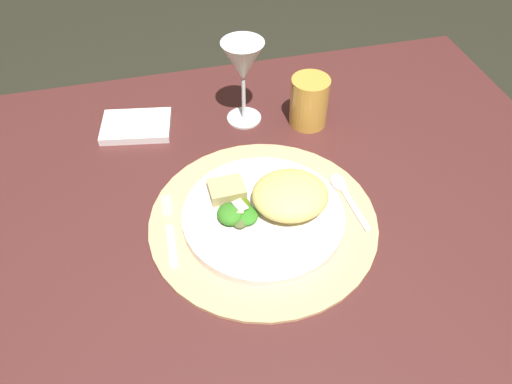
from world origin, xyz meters
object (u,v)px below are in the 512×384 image
at_px(dinner_plate, 263,216).
at_px(napkin, 136,126).
at_px(amber_tumbler, 309,102).
at_px(spoon, 344,191).
at_px(wine_glass, 244,64).
at_px(dining_table, 273,254).
at_px(fork, 170,234).

bearing_deg(dinner_plate, napkin, 122.25).
bearing_deg(napkin, amber_tumbler, -10.08).
height_order(napkin, amber_tumbler, amber_tumbler).
height_order(spoon, wine_glass, wine_glass).
bearing_deg(spoon, dinner_plate, -170.05).
bearing_deg(dining_table, fork, -169.65).
distance_m(dinner_plate, amber_tumbler, 0.28).
bearing_deg(amber_tumbler, wine_glass, 161.35).
bearing_deg(wine_glass, amber_tumbler, -18.65).
relative_size(dining_table, amber_tumbler, 11.33).
height_order(dining_table, wine_glass, wine_glass).
bearing_deg(fork, dining_table, 10.35).
height_order(fork, spoon, spoon).
distance_m(napkin, wine_glass, 0.25).
bearing_deg(dining_table, amber_tumbler, 58.14).
bearing_deg(dining_table, wine_glass, 89.73).
distance_m(fork, spoon, 0.31).
bearing_deg(napkin, dining_table, -49.98).
relative_size(fork, wine_glass, 0.89).
relative_size(fork, spoon, 1.11).
distance_m(dining_table, fork, 0.25).
bearing_deg(amber_tumbler, dining_table, -121.86).
height_order(dining_table, amber_tumbler, amber_tumbler).
relative_size(napkin, wine_glass, 0.78).
relative_size(fork, napkin, 1.13).
bearing_deg(dining_table, napkin, 130.02).
distance_m(dinner_plate, napkin, 0.35).
distance_m(dining_table, napkin, 0.37).
relative_size(dining_table, dinner_plate, 4.29).
distance_m(fork, amber_tumbler, 0.39).
bearing_deg(dinner_plate, wine_glass, 83.48).
xyz_separation_m(spoon, amber_tumbler, (0.00, 0.21, 0.04)).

